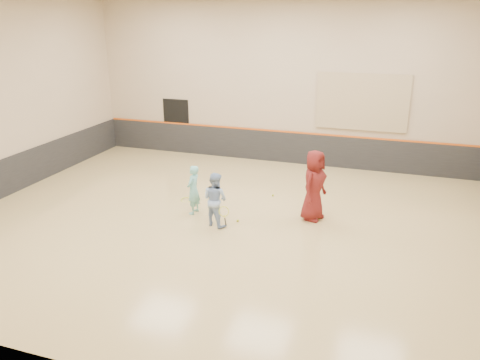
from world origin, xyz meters
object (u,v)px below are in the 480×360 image
(instructor, at_px, (215,199))
(spare_racket, at_px, (186,198))
(young_man, at_px, (314,185))
(girl, at_px, (193,190))

(instructor, height_order, spare_racket, instructor)
(instructor, bearing_deg, young_man, -132.35)
(young_man, bearing_deg, spare_racket, 105.60)
(girl, xyz_separation_m, spare_racket, (-0.63, 0.81, -0.64))
(instructor, height_order, young_man, young_man)
(girl, relative_size, young_man, 0.72)
(instructor, distance_m, young_man, 2.75)
(instructor, xyz_separation_m, spare_racket, (-1.51, 1.36, -0.67))
(girl, xyz_separation_m, young_man, (3.32, 0.69, 0.28))
(instructor, relative_size, spare_racket, 2.13)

